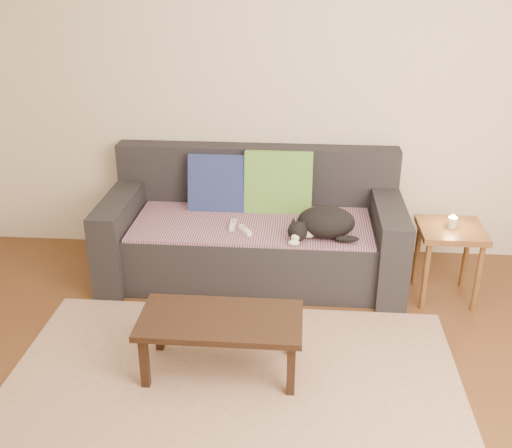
% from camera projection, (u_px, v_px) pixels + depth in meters
% --- Properties ---
extents(ground, '(4.50, 4.50, 0.00)m').
position_uv_depth(ground, '(227.00, 418.00, 3.04)').
color(ground, brown).
rests_on(ground, ground).
extents(back_wall, '(4.50, 0.04, 2.60)m').
position_uv_depth(back_wall, '(258.00, 85.00, 4.33)').
color(back_wall, beige).
rests_on(back_wall, ground).
extents(sofa, '(2.10, 0.94, 0.87)m').
position_uv_depth(sofa, '(253.00, 233.00, 4.34)').
color(sofa, '#232328').
rests_on(sofa, ground).
extents(throw_blanket, '(1.66, 0.74, 0.02)m').
position_uv_depth(throw_blanket, '(252.00, 223.00, 4.21)').
color(throw_blanket, '#372546').
rests_on(throw_blanket, sofa).
extents(cushion_navy, '(0.42, 0.20, 0.43)m').
position_uv_depth(cushion_navy, '(217.00, 183.00, 4.39)').
color(cushion_navy, navy).
rests_on(cushion_navy, throw_blanket).
extents(cushion_green, '(0.49, 0.21, 0.50)m').
position_uv_depth(cushion_green, '(278.00, 185.00, 4.35)').
color(cushion_green, '#0B463C').
rests_on(cushion_green, throw_blanket).
extents(cat, '(0.48, 0.35, 0.20)m').
position_uv_depth(cat, '(324.00, 223.00, 3.95)').
color(cat, black).
rests_on(cat, throw_blanket).
extents(wii_remote_a, '(0.11, 0.15, 0.03)m').
position_uv_depth(wii_remote_a, '(245.00, 231.00, 4.04)').
color(wii_remote_a, white).
rests_on(wii_remote_a, throw_blanket).
extents(wii_remote_b, '(0.04, 0.15, 0.03)m').
position_uv_depth(wii_remote_b, '(233.00, 225.00, 4.12)').
color(wii_remote_b, white).
rests_on(wii_remote_b, throw_blanket).
extents(side_table, '(0.42, 0.42, 0.52)m').
position_uv_depth(side_table, '(450.00, 240.00, 3.96)').
color(side_table, brown).
rests_on(side_table, ground).
extents(candle, '(0.06, 0.06, 0.09)m').
position_uv_depth(candle, '(453.00, 222.00, 3.91)').
color(candle, beige).
rests_on(candle, side_table).
extents(rug, '(2.50, 1.80, 0.01)m').
position_uv_depth(rug, '(230.00, 397.00, 3.17)').
color(rug, tan).
rests_on(rug, ground).
extents(coffee_table, '(0.89, 0.44, 0.36)m').
position_uv_depth(coffee_table, '(221.00, 325.00, 3.26)').
color(coffee_table, black).
rests_on(coffee_table, rug).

